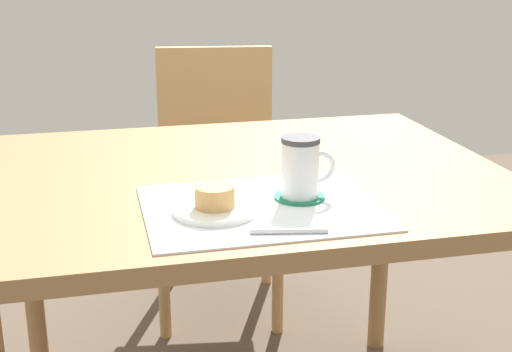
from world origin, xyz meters
name	(u,v)px	position (x,y,z in m)	size (l,w,h in m)	color
dining_table	(245,204)	(0.00, 0.00, 0.64)	(1.10, 0.87, 0.72)	#997047
wooden_chair	(217,165)	(0.08, 0.80, 0.48)	(0.48, 0.48, 0.86)	tan
placemat	(261,208)	(-0.02, -0.23, 0.72)	(0.43, 0.34, 0.00)	white
pastry_plate	(215,210)	(-0.11, -0.25, 0.73)	(0.15, 0.15, 0.01)	silver
pastry	(215,196)	(-0.11, -0.25, 0.75)	(0.07, 0.07, 0.04)	#E0A860
coffee_coaster	(300,197)	(0.06, -0.21, 0.72)	(0.10, 0.10, 0.01)	#196B4C
coffee_mug	(302,167)	(0.06, -0.21, 0.78)	(0.11, 0.07, 0.11)	white
teaspoon	(289,231)	(-0.01, -0.37, 0.72)	(0.01, 0.01, 0.13)	silver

